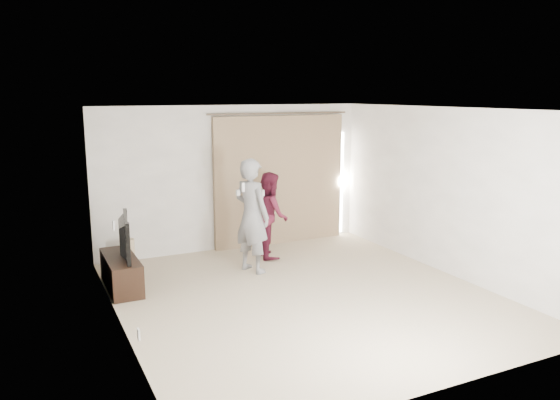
% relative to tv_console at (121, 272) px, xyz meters
% --- Properties ---
extents(floor, '(5.50, 5.50, 0.00)m').
position_rel_tv_console_xyz_m(floor, '(2.27, -1.45, -0.24)').
color(floor, tan).
rests_on(floor, ground).
extents(wall_back, '(5.00, 0.04, 2.60)m').
position_rel_tv_console_xyz_m(wall_back, '(2.27, 1.30, 1.06)').
color(wall_back, white).
rests_on(wall_back, ground).
extents(wall_left, '(0.04, 5.50, 2.60)m').
position_rel_tv_console_xyz_m(wall_left, '(-0.23, -1.45, 1.06)').
color(wall_left, white).
rests_on(wall_left, ground).
extents(ceiling, '(5.00, 5.50, 0.01)m').
position_rel_tv_console_xyz_m(ceiling, '(2.27, -1.45, 2.36)').
color(ceiling, white).
rests_on(ceiling, wall_back).
extents(curtain, '(2.80, 0.11, 2.46)m').
position_rel_tv_console_xyz_m(curtain, '(3.18, 1.23, 0.97)').
color(curtain, tan).
rests_on(curtain, ground).
extents(tv_console, '(0.43, 1.23, 0.47)m').
position_rel_tv_console_xyz_m(tv_console, '(0.00, 0.00, 0.00)').
color(tv_console, black).
rests_on(tv_console, ground).
extents(tv, '(0.29, 1.06, 0.61)m').
position_rel_tv_console_xyz_m(tv, '(0.00, 0.00, 0.54)').
color(tv, black).
rests_on(tv, tv_console).
extents(scratching_post, '(0.36, 0.36, 0.48)m').
position_rel_tv_console_xyz_m(scratching_post, '(0.28, 0.92, -0.04)').
color(scratching_post, tan).
rests_on(scratching_post, ground).
extents(person_man, '(0.66, 0.78, 1.82)m').
position_rel_tv_console_xyz_m(person_man, '(2.02, -0.12, 0.67)').
color(person_man, slate).
rests_on(person_man, ground).
extents(person_woman, '(0.69, 0.82, 1.49)m').
position_rel_tv_console_xyz_m(person_woman, '(2.62, 0.49, 0.51)').
color(person_woman, '#58172A').
rests_on(person_woman, ground).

